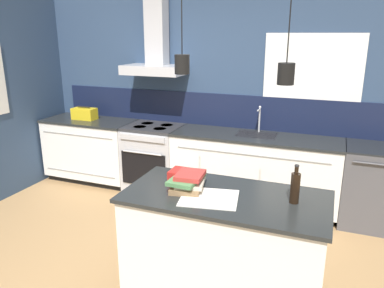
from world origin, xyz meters
TOP-DOWN VIEW (x-y plane):
  - ground_plane at (0.00, 0.00)m, footprint 16.00×16.00m
  - wall_back at (-0.03, 2.00)m, footprint 5.60×2.25m
  - counter_run_left at (-1.71, 1.69)m, footprint 1.31×0.64m
  - counter_run_sink at (0.68, 1.69)m, footprint 2.04×0.64m
  - oven_range at (-0.70, 1.69)m, footprint 0.73×0.66m
  - dishwasher at (2.00, 1.69)m, footprint 0.61×0.65m
  - kitchen_island at (0.82, -0.11)m, footprint 1.56×0.78m
  - bottle_on_island at (1.33, -0.06)m, footprint 0.07×0.07m
  - book_stack at (0.52, -0.10)m, footprint 0.30×0.36m
  - red_supply_box at (0.47, -0.03)m, footprint 0.25×0.18m
  - paper_pile at (0.73, -0.21)m, footprint 0.48×0.43m
  - yellow_toolbox at (-1.80, 1.69)m, footprint 0.34×0.18m

SIDE VIEW (x-z plane):
  - ground_plane at x=0.00m, z-range 0.00..0.00m
  - dishwasher at x=2.00m, z-range 0.00..0.91m
  - oven_range at x=-0.70m, z-range 0.00..0.91m
  - kitchen_island at x=0.82m, z-range 0.00..0.91m
  - counter_run_left at x=-1.71m, z-range 0.01..0.92m
  - counter_run_sink at x=0.68m, z-range -0.16..1.08m
  - paper_pile at x=0.73m, z-range 0.91..0.92m
  - red_supply_box at x=0.47m, z-range 0.91..1.03m
  - book_stack at x=0.52m, z-range 0.91..1.04m
  - yellow_toolbox at x=-1.80m, z-range 0.90..1.09m
  - bottle_on_island at x=1.33m, z-range 0.88..1.18m
  - wall_back at x=-0.03m, z-range 0.06..2.66m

